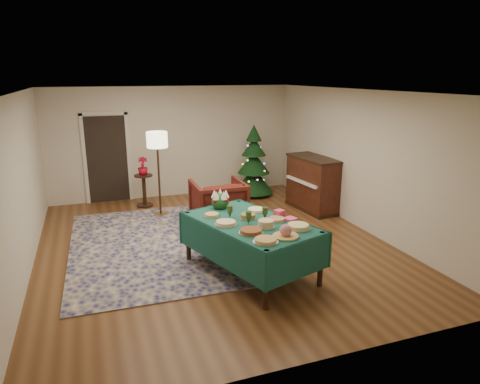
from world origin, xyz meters
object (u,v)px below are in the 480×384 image
object	(u,v)px
floor_lamp	(157,145)
side_table	(144,191)
buffet_table	(250,232)
armchair	(218,201)
gift_box	(279,213)
piano	(313,184)
christmas_tree	(254,164)
potted_plant	(143,170)

from	to	relation	value
floor_lamp	side_table	size ratio (longest dim) A/B	2.43
buffet_table	armchair	bearing A→B (deg)	85.86
buffet_table	gift_box	xyz separation A→B (m)	(0.50, 0.06, 0.22)
armchair	piano	world-z (taller)	piano
gift_box	christmas_tree	size ratio (longest dim) A/B	0.07
potted_plant	christmas_tree	bearing A→B (deg)	0.30
buffet_table	piano	size ratio (longest dim) A/B	1.67
floor_lamp	potted_plant	world-z (taller)	floor_lamp
buffet_table	potted_plant	bearing A→B (deg)	104.87
buffet_table	side_table	distance (m)	4.20
potted_plant	gift_box	bearing A→B (deg)	-68.40
armchair	piano	distance (m)	2.33
potted_plant	piano	xyz separation A→B (m)	(3.55, -1.53, -0.27)
buffet_table	christmas_tree	world-z (taller)	christmas_tree
gift_box	floor_lamp	xyz separation A→B (m)	(-1.34, 3.25, 0.65)
buffet_table	potted_plant	distance (m)	4.20
armchair	gift_box	bearing A→B (deg)	99.67
gift_box	piano	world-z (taller)	piano
potted_plant	buffet_table	bearing A→B (deg)	-75.13
gift_box	side_table	world-z (taller)	gift_box
buffet_table	gift_box	bearing A→B (deg)	7.02
gift_box	piano	distance (m)	3.17
potted_plant	piano	distance (m)	3.88
side_table	christmas_tree	xyz separation A→B (m)	(2.72, 0.01, 0.44)
piano	side_table	bearing A→B (deg)	156.67
gift_box	potted_plant	size ratio (longest dim) A/B	0.32
gift_box	floor_lamp	distance (m)	3.58
gift_box	side_table	bearing A→B (deg)	111.60
side_table	buffet_table	bearing A→B (deg)	-75.13
side_table	potted_plant	world-z (taller)	potted_plant
gift_box	christmas_tree	world-z (taller)	christmas_tree
potted_plant	christmas_tree	distance (m)	2.72
gift_box	armchair	world-z (taller)	armchair
armchair	buffet_table	bearing A→B (deg)	86.50
side_table	piano	bearing A→B (deg)	-23.33
gift_box	buffet_table	bearing A→B (deg)	-172.98
christmas_tree	floor_lamp	bearing A→B (deg)	-163.10
gift_box	potted_plant	world-z (taller)	potted_plant
side_table	potted_plant	bearing A→B (deg)	180.00
christmas_tree	armchair	bearing A→B (deg)	-128.86
armchair	side_table	xyz separation A→B (m)	(-1.24, 1.83, -0.15)
christmas_tree	piano	size ratio (longest dim) A/B	1.23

